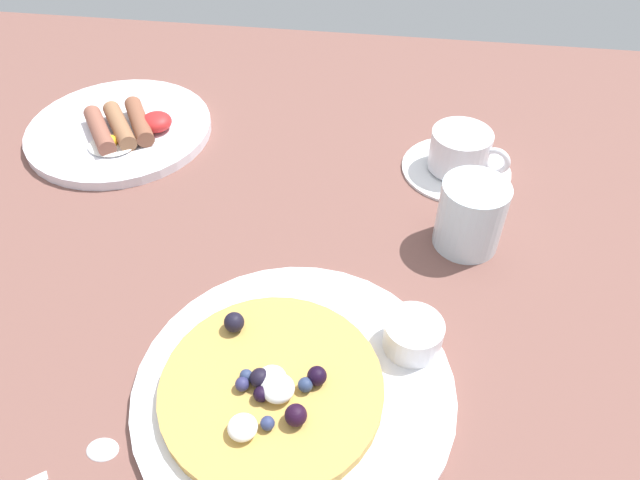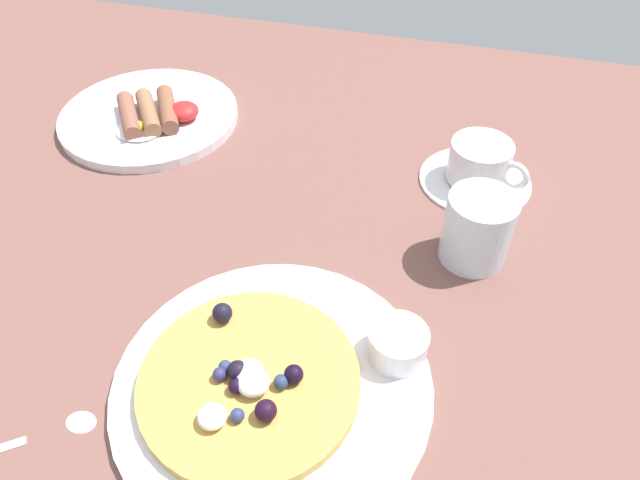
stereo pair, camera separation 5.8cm
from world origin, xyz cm
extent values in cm
cube|color=brown|center=(0.00, 0.00, -1.50)|extent=(194.14, 113.67, 3.00)
cylinder|color=white|center=(7.48, -17.65, 0.50)|extent=(29.79, 29.79, 1.01)
cylinder|color=gold|center=(5.58, -18.55, 1.63)|extent=(20.37, 20.37, 1.25)
sphere|color=black|center=(4.62, -18.64, 3.17)|extent=(1.83, 1.83, 1.83)
sphere|color=black|center=(9.62, -17.70, 3.14)|extent=(1.78, 1.78, 1.78)
sphere|color=black|center=(5.03, -20.07, 2.96)|extent=(1.41, 1.41, 1.41)
sphere|color=navy|center=(3.28, -18.38, 2.86)|extent=(1.21, 1.21, 1.21)
sphere|color=navy|center=(3.14, -19.29, 2.90)|extent=(1.29, 1.29, 1.29)
sphere|color=navy|center=(8.71, -18.61, 2.93)|extent=(1.35, 1.35, 1.35)
sphere|color=black|center=(0.88, -12.94, 3.25)|extent=(1.98, 1.98, 1.98)
sphere|color=#CA2540|center=(5.24, -18.20, 2.96)|extent=(1.40, 1.40, 1.40)
sphere|color=navy|center=(5.63, -18.54, 2.90)|extent=(1.29, 1.29, 1.29)
sphere|color=navy|center=(6.11, -22.66, 2.87)|extent=(1.24, 1.24, 1.24)
sphere|color=black|center=(8.39, -21.79, 3.22)|extent=(1.94, 1.94, 1.94)
ellipsoid|color=white|center=(4.14, -23.39, 3.02)|extent=(2.56, 2.56, 1.54)
ellipsoid|color=white|center=(5.64, -18.48, 3.07)|extent=(2.71, 2.71, 1.63)
ellipsoid|color=white|center=(6.41, -19.42, 3.14)|extent=(2.95, 2.95, 1.77)
cylinder|color=white|center=(18.05, -11.61, 2.62)|extent=(5.70, 5.70, 3.22)
cylinder|color=#591909|center=(18.05, -11.61, 3.26)|extent=(4.68, 4.68, 0.39)
cylinder|color=white|center=(-24.34, 20.37, 0.68)|extent=(25.93, 25.93, 1.37)
cylinder|color=brown|center=(-20.97, 20.16, 2.55)|extent=(7.14, 9.83, 2.37)
cylinder|color=#8E6041|center=(-23.26, 18.69, 2.55)|extent=(7.68, 9.57, 2.37)
cylinder|color=brown|center=(-25.56, 17.21, 2.55)|extent=(7.66, 9.58, 2.37)
ellipsoid|color=white|center=(-23.30, 15.29, 1.67)|extent=(6.36, 5.41, 0.60)
sphere|color=yellow|center=(-23.30, 15.29, 2.17)|extent=(2.00, 2.00, 2.00)
ellipsoid|color=red|center=(-18.51, 20.30, 2.55)|extent=(4.31, 4.31, 2.37)
cylinder|color=white|center=(23.28, 18.30, 0.37)|extent=(14.41, 14.41, 0.75)
cylinder|color=white|center=(23.28, 18.30, 3.33)|extent=(7.81, 7.81, 5.17)
torus|color=white|center=(27.71, 16.19, 3.59)|extent=(3.68, 2.31, 3.70)
cylinder|color=brown|center=(23.28, 18.30, 4.99)|extent=(6.64, 6.64, 0.41)
ellipsoid|color=silver|center=(-8.01, -25.57, 0.30)|extent=(2.86, 2.20, 0.60)
cylinder|color=silver|center=(23.92, 4.64, 4.19)|extent=(7.54, 7.54, 8.37)
camera|label=1|loc=(13.82, -46.28, 48.66)|focal=33.09mm
camera|label=2|loc=(19.48, -45.13, 48.66)|focal=33.09mm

